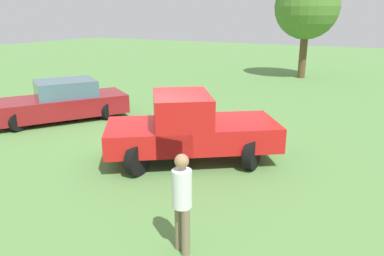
# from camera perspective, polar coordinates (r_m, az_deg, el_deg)

# --- Properties ---
(ground_plane) EXTENTS (80.00, 80.00, 0.00)m
(ground_plane) POSITION_cam_1_polar(r_m,az_deg,el_deg) (10.75, -3.13, -3.22)
(ground_plane) COLOR #5B8C47
(pickup_truck) EXTENTS (4.15, 4.73, 1.83)m
(pickup_truck) POSITION_cam_1_polar(r_m,az_deg,el_deg) (9.60, -0.67, 0.25)
(pickup_truck) COLOR black
(pickup_truck) RESTS_ON ground_plane
(sedan_near) EXTENTS (4.93, 4.07, 1.47)m
(sedan_near) POSITION_cam_1_polar(r_m,az_deg,el_deg) (14.36, -19.64, 3.88)
(sedan_near) COLOR black
(sedan_near) RESTS_ON ground_plane
(person_bystander) EXTENTS (0.43, 0.43, 1.73)m
(person_bystander) POSITION_cam_1_polar(r_m,az_deg,el_deg) (5.89, -1.58, -10.94)
(person_bystander) COLOR #7A6B51
(person_bystander) RESTS_ON ground_plane
(tree_back_right) EXTENTS (3.79, 3.79, 6.10)m
(tree_back_right) POSITION_cam_1_polar(r_m,az_deg,el_deg) (23.64, 17.55, 17.56)
(tree_back_right) COLOR brown
(tree_back_right) RESTS_ON ground_plane
(traffic_cone) EXTENTS (0.32, 0.32, 0.55)m
(traffic_cone) POSITION_cam_1_polar(r_m,az_deg,el_deg) (14.49, 1.09, 3.37)
(traffic_cone) COLOR orange
(traffic_cone) RESTS_ON ground_plane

